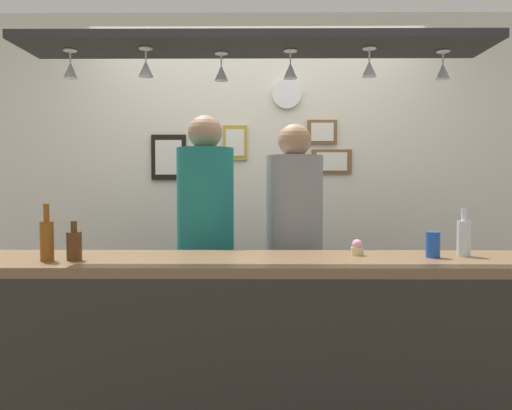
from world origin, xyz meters
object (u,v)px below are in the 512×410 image
picture_frame_lower_pair (332,162)px  wall_clock (287,94)px  picture_frame_upper_small (322,132)px  bottle_soda_clear (464,237)px  drink_can (433,245)px  person_right_grey_shirt (294,236)px  bottle_beer_brown_stubby (74,245)px  bottle_beer_amber_tall (47,239)px  picture_frame_crest (235,143)px  person_middle_teal_shirt (206,230)px  cupcake (357,248)px  picture_frame_caricature (169,157)px

picture_frame_lower_pair → wall_clock: bearing=-178.9°
picture_frame_upper_small → picture_frame_lower_pair: (0.07, 0.00, -0.22)m
bottle_soda_clear → drink_can: size_ratio=1.89×
person_right_grey_shirt → bottle_beer_brown_stubby: 1.27m
bottle_beer_amber_tall → picture_frame_upper_small: (1.43, 1.50, 0.63)m
bottle_beer_amber_tall → picture_frame_crest: picture_frame_crest is taller
bottle_beer_amber_tall → wall_clock: 2.10m
bottle_soda_clear → picture_frame_crest: (-1.17, 1.34, 0.56)m
drink_can → picture_frame_crest: picture_frame_crest is taller
person_middle_teal_shirt → wall_clock: wall_clock is taller
drink_can → picture_frame_upper_small: (-0.35, 1.38, 0.67)m
bottle_soda_clear → cupcake: 0.51m
bottle_beer_brown_stubby → wall_clock: size_ratio=0.82×
wall_clock → cupcake: bearing=-78.2°
picture_frame_caricature → picture_frame_lower_pair: (1.23, 0.00, -0.03)m
cupcake → picture_frame_caricature: picture_frame_caricature is taller
picture_frame_caricature → picture_frame_lower_pair: bearing=0.0°
bottle_soda_clear → picture_frame_lower_pair: bearing=108.3°
bottle_beer_amber_tall → person_middle_teal_shirt: bearing=49.2°
bottle_beer_brown_stubby → picture_frame_crest: picture_frame_crest is taller
picture_frame_upper_small → bottle_soda_clear: bearing=-69.0°
bottle_beer_amber_tall → bottle_soda_clear: (1.95, 0.16, -0.01)m
cupcake → bottle_beer_amber_tall: bearing=-172.8°
picture_frame_lower_pair → picture_frame_crest: picture_frame_crest is taller
bottle_beer_amber_tall → cupcake: (1.44, 0.18, -0.06)m
cupcake → picture_frame_upper_small: picture_frame_upper_small is taller
bottle_beer_amber_tall → picture_frame_crest: bearing=62.6°
person_right_grey_shirt → picture_frame_crest: (-0.39, 0.76, 0.62)m
person_middle_teal_shirt → bottle_soda_clear: bearing=-23.8°
person_right_grey_shirt → bottle_soda_clear: size_ratio=7.32×
picture_frame_upper_small → picture_frame_lower_pair: bearing=0.0°
bottle_soda_clear → bottle_beer_brown_stubby: bottle_soda_clear is taller
bottle_soda_clear → bottle_beer_brown_stubby: bearing=-175.7°
bottle_beer_amber_tall → picture_frame_lower_pair: 2.16m
picture_frame_upper_small → picture_frame_caricature: bearing=180.0°
person_middle_teal_shirt → bottle_soda_clear: (1.31, -0.58, 0.02)m
bottle_beer_brown_stubby → picture_frame_lower_pair: (1.39, 1.48, 0.44)m
bottle_beer_brown_stubby → drink_can: 1.67m
person_right_grey_shirt → picture_frame_caricature: 1.28m
person_middle_teal_shirt → picture_frame_upper_small: (0.79, 0.76, 0.66)m
person_right_grey_shirt → bottle_beer_amber_tall: 1.38m
bottle_beer_brown_stubby → person_middle_teal_shirt: bearing=54.0°
bottle_beer_brown_stubby → picture_frame_crest: size_ratio=0.69×
bottle_soda_clear → picture_frame_lower_pair: picture_frame_lower_pair is taller
person_right_grey_shirt → picture_frame_lower_pair: 0.96m
cupcake → wall_clock: (-0.27, 1.31, 0.98)m
picture_frame_lower_pair → bottle_beer_brown_stubby: bearing=-133.2°
cupcake → picture_frame_caricature: bearing=131.4°
bottle_soda_clear → picture_frame_crest: size_ratio=0.88×
person_middle_teal_shirt → bottle_beer_brown_stubby: 0.89m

